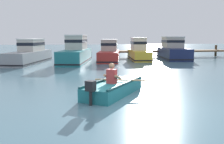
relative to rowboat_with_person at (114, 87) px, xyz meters
name	(u,v)px	position (x,y,z in m)	size (l,w,h in m)	color
ground_plane	(139,104)	(0.51, -1.55, -0.25)	(120.00, 120.00, 0.00)	slate
wooden_dock	(170,51)	(8.59, 15.63, 0.37)	(12.11, 1.64, 1.21)	brown
rowboat_with_person	(114,87)	(0.00, 0.00, 0.00)	(2.70, 3.34, 1.19)	#1E727A
moored_boat_grey	(30,54)	(-4.83, 11.85, 0.49)	(3.09, 6.47, 1.96)	gray
moored_boat_teal	(76,52)	(-1.16, 11.70, 0.59)	(3.10, 6.63, 2.26)	#1E727A
moored_boat_red	(109,53)	(1.75, 12.63, 0.45)	(2.75, 5.37, 1.88)	#B72D28
moored_boat_yellow	(139,51)	(4.66, 13.50, 0.50)	(2.14, 5.51, 2.04)	gold
moored_boat_navy	(173,51)	(7.94, 13.20, 0.55)	(2.72, 5.20, 2.13)	#19234C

